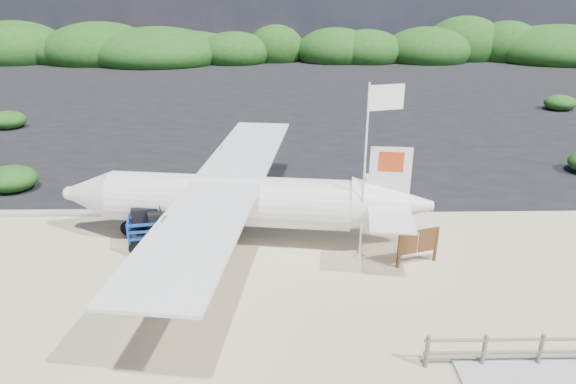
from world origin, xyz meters
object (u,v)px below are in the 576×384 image
Objects in this scene: crew_b at (312,199)px; aircraft_large at (509,119)px; crew_a at (229,230)px; baggage_cart at (170,245)px; signboard at (416,264)px; flagpole at (359,257)px.

crew_b is 23.89m from aircraft_large.
aircraft_large is (19.42, 20.22, -0.74)m from crew_a.
baggage_cart is at bearing 6.93° from crew_b.
signboard is at bearing 67.53° from aircraft_large.
signboard is (9.23, -1.67, 0.00)m from baggage_cart.
crew_a is (2.36, -0.25, 0.74)m from baggage_cart.
baggage_cart is 29.55m from aircraft_large.
baggage_cart is 0.49× the size of flagpole.
signboard is at bearing 116.13° from crew_b.
crew_b is (-3.53, 4.00, 0.92)m from signboard.
baggage_cart is at bearing 171.38° from flagpole.
crew_b is (5.70, 2.33, 0.92)m from baggage_cart.
crew_b is at bearing -153.31° from crew_a.
crew_b reaches higher than crew_a.
flagpole is at bearing 63.06° from aircraft_large.
aircraft_large is (16.09, 17.64, -0.92)m from crew_b.
aircraft_large is (14.53, 21.07, 0.00)m from flagpole.
baggage_cart is at bearing -17.11° from crew_a.
flagpole is 3.77× the size of signboard.
crew_a is at bearing 53.80° from aircraft_large.
aircraft_large reaches higher than crew_b.
baggage_cart is 1.85× the size of signboard.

